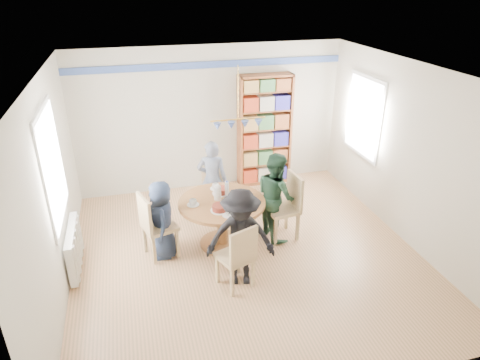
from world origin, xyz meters
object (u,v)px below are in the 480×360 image
object	(u,v)px
chair_far	(212,189)
person_near	(241,238)
radiator	(74,248)
chair_right	(287,204)
person_right	(276,196)
chair_near	(239,255)
person_far	(212,180)
bookshelf	(264,132)
person_left	(162,220)
dining_table	(222,213)
chair_left	(154,224)

from	to	relation	value
chair_far	person_near	xyz separation A→B (m)	(-0.02, -1.93, 0.23)
radiator	chair_right	size ratio (longest dim) A/B	0.95
chair_right	person_right	bearing A→B (deg)	159.07
chair_near	person_right	xyz separation A→B (m)	(0.88, 1.10, 0.18)
chair_far	person_far	distance (m)	0.24
chair_near	bookshelf	xyz separation A→B (m)	(1.32, 3.03, 0.54)
person_left	chair_right	bearing A→B (deg)	89.93
person_far	bookshelf	size ratio (longest dim) A/B	0.64
person_right	chair_far	bearing A→B (deg)	31.51
person_left	person_far	size ratio (longest dim) A/B	0.87
dining_table	person_near	size ratio (longest dim) A/B	0.93
person_near	bookshelf	size ratio (longest dim) A/B	0.65
chair_left	person_near	world-z (taller)	person_near
radiator	chair_far	world-z (taller)	chair_far
chair_right	bookshelf	xyz separation A→B (m)	(0.27, 2.00, 0.48)
person_near	chair_far	bearing A→B (deg)	103.32
bookshelf	person_near	bearing A→B (deg)	-113.45
chair_left	bookshelf	size ratio (longest dim) A/B	0.47
person_near	radiator	bearing A→B (deg)	171.76
chair_right	chair_near	bearing A→B (deg)	-135.67
chair_near	chair_left	bearing A→B (deg)	134.78
person_near	person_far	bearing A→B (deg)	103.59
dining_table	person_near	distance (m)	0.95
radiator	chair_left	xyz separation A→B (m)	(1.11, 0.02, 0.21)
chair_far	chair_near	world-z (taller)	chair_near
chair_far	chair_near	distance (m)	2.05
radiator	person_far	world-z (taller)	person_far
radiator	chair_near	world-z (taller)	chair_near
radiator	chair_right	xyz separation A→B (m)	(3.16, 0.04, 0.23)
dining_table	person_far	bearing A→B (deg)	87.42
dining_table	chair_left	distance (m)	1.02
person_near	chair_right	bearing A→B (deg)	56.33
chair_left	chair_far	world-z (taller)	chair_left
person_right	bookshelf	bearing A→B (deg)	-21.77
chair_left	chair_far	distance (m)	1.49
person_right	person_near	distance (m)	1.28
person_left	person_far	distance (m)	1.34
person_near	person_right	bearing A→B (deg)	63.75
chair_far	person_left	size ratio (longest dim) A/B	0.70
person_far	person_near	size ratio (longest dim) A/B	0.99
person_left	dining_table	bearing A→B (deg)	92.34
chair_right	person_near	bearing A→B (deg)	-137.45
dining_table	chair_far	distance (m)	0.99
radiator	person_left	bearing A→B (deg)	1.04
person_left	person_far	bearing A→B (deg)	134.79
person_left	person_right	xyz separation A→B (m)	(1.75, 0.08, 0.11)
radiator	chair_far	distance (m)	2.42
chair_far	bookshelf	size ratio (longest dim) A/B	0.39
chair_left	person_near	distance (m)	1.39
radiator	chair_left	size ratio (longest dim) A/B	0.99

